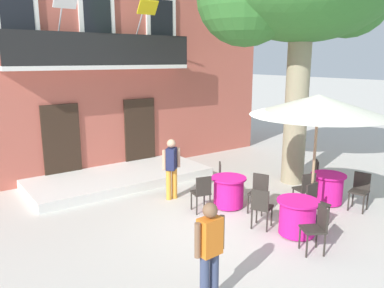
{
  "coord_description": "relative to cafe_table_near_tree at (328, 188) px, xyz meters",
  "views": [
    {
      "loc": [
        -5.15,
        -6.15,
        3.59
      ],
      "look_at": [
        0.78,
        2.07,
        1.3
      ],
      "focal_mm": 35.45,
      "sensor_mm": 36.0,
      "label": 1
    }
  ],
  "objects": [
    {
      "name": "ground_plane",
      "position": [
        -2.94,
        0.79,
        -0.39
      ],
      "size": [
        120.0,
        120.0,
        0.0
      ],
      "primitive_type": "plane",
      "color": "beige"
    },
    {
      "name": "building_facade",
      "position": [
        -3.52,
        7.78,
        3.36
      ],
      "size": [
        13.0,
        5.09,
        7.5
      ],
      "color": "#BC5B4C",
      "rests_on": "ground"
    },
    {
      "name": "entrance_step_platform",
      "position": [
        -3.52,
        4.64,
        -0.27
      ],
      "size": [
        5.25,
        2.3,
        0.25
      ],
      "primitive_type": "cube",
      "color": "silver",
      "rests_on": "ground"
    },
    {
      "name": "cafe_table_near_tree",
      "position": [
        0.0,
        0.0,
        0.0
      ],
      "size": [
        0.86,
        0.86,
        0.76
      ],
      "color": "#DB1984",
      "rests_on": "ground"
    },
    {
      "name": "cafe_chair_near_tree_0",
      "position": [
        -0.75,
        0.11,
        0.14
      ],
      "size": [
        0.48,
        0.48,
        0.91
      ],
      "color": "#2D2823",
      "rests_on": "ground"
    },
    {
      "name": "cafe_chair_near_tree_1",
      "position": [
        0.27,
        -0.7,
        0.14
      ],
      "size": [
        0.49,
        0.49,
        0.91
      ],
      "color": "#2D2823",
      "rests_on": "ground"
    },
    {
      "name": "cafe_chair_near_tree_2",
      "position": [
        0.48,
        0.58,
        0.14
      ],
      "size": [
        0.57,
        0.57,
        0.91
      ],
      "color": "#2D2823",
      "rests_on": "ground"
    },
    {
      "name": "cafe_table_middle",
      "position": [
        -2.05,
        -0.71,
        0.0
      ],
      "size": [
        0.86,
        0.86,
        0.76
      ],
      "color": "#DB1984",
      "rests_on": "ground"
    },
    {
      "name": "cafe_chair_middle_0",
      "position": [
        -2.35,
        -1.4,
        0.14
      ],
      "size": [
        0.54,
        0.54,
        0.91
      ],
      "color": "#2D2823",
      "rests_on": "ground"
    },
    {
      "name": "cafe_chair_middle_1",
      "position": [
        -1.31,
        -0.59,
        0.14
      ],
      "size": [
        0.42,
        0.42,
        0.91
      ],
      "color": "#2D2823",
      "rests_on": "ground"
    },
    {
      "name": "cafe_chair_middle_2",
      "position": [
        -2.46,
        -0.07,
        0.14
      ],
      "size": [
        0.54,
        0.54,
        0.91
      ],
      "color": "#2D2823",
      "rests_on": "ground"
    },
    {
      "name": "cafe_table_front",
      "position": [
        -2.19,
        1.28,
        0.0
      ],
      "size": [
        0.86,
        0.86,
        0.76
      ],
      "color": "#DB1984",
      "rests_on": "ground"
    },
    {
      "name": "cafe_chair_front_0",
      "position": [
        -1.81,
        0.63,
        0.14
      ],
      "size": [
        0.53,
        0.53,
        0.91
      ],
      "color": "#2D2823",
      "rests_on": "ground"
    },
    {
      "name": "cafe_chair_front_1",
      "position": [
        -1.8,
        1.93,
        0.14
      ],
      "size": [
        0.56,
        0.56,
        0.91
      ],
      "color": "#2D2823",
      "rests_on": "ground"
    },
    {
      "name": "cafe_chair_front_2",
      "position": [
        -2.94,
        1.39,
        0.14
      ],
      "size": [
        0.48,
        0.48,
        0.91
      ],
      "color": "#2D2823",
      "rests_on": "ground"
    },
    {
      "name": "cafe_umbrella",
      "position": [
        -1.2,
        -0.41,
        2.22
      ],
      "size": [
        2.9,
        2.9,
        2.85
      ],
      "color": "#997A56",
      "rests_on": "ground"
    },
    {
      "name": "pedestrian_near_entrance",
      "position": [
        -3.03,
        2.56,
        0.51
      ],
      "size": [
        0.53,
        0.39,
        1.59
      ],
      "color": "gold",
      "rests_on": "ground"
    },
    {
      "name": "pedestrian_mid_plaza",
      "position": [
        -4.94,
        -1.43,
        0.51
      ],
      "size": [
        0.53,
        0.24,
        1.6
      ],
      "color": "#384260",
      "rests_on": "ground"
    }
  ]
}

